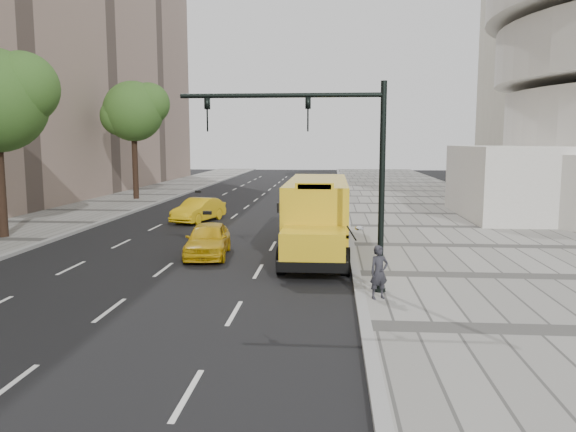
# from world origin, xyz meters

# --- Properties ---
(ground) EXTENTS (140.00, 140.00, 0.00)m
(ground) POSITION_xyz_m (0.00, 0.00, 0.00)
(ground) COLOR black
(ground) RESTS_ON ground
(sidewalk_museum) EXTENTS (12.00, 140.00, 0.15)m
(sidewalk_museum) POSITION_xyz_m (12.00, 0.00, 0.07)
(sidewalk_museum) COLOR gray
(sidewalk_museum) RESTS_ON ground
(curb_museum) EXTENTS (0.30, 140.00, 0.15)m
(curb_museum) POSITION_xyz_m (6.00, 0.00, 0.07)
(curb_museum) COLOR gray
(curb_museum) RESTS_ON ground
(curb_far) EXTENTS (0.30, 140.00, 0.15)m
(curb_far) POSITION_xyz_m (-8.00, 0.00, 0.07)
(curb_far) COLOR gray
(curb_far) RESTS_ON ground
(tree_c) EXTENTS (5.27, 4.69, 9.38)m
(tree_c) POSITION_xyz_m (-10.41, 18.90, 7.07)
(tree_c) COLOR black
(tree_c) RESTS_ON ground
(school_bus) EXTENTS (2.96, 11.56, 3.19)m
(school_bus) POSITION_xyz_m (4.50, -0.48, 1.76)
(school_bus) COLOR gold
(school_bus) RESTS_ON ground
(taxi_near) EXTENTS (2.04, 4.23, 1.39)m
(taxi_near) POSITION_xyz_m (0.10, -2.50, 0.70)
(taxi_near) COLOR gold
(taxi_near) RESTS_ON ground
(taxi_far) EXTENTS (2.60, 4.40, 1.37)m
(taxi_far) POSITION_xyz_m (-2.66, 7.39, 0.69)
(taxi_far) COLOR gold
(taxi_far) RESTS_ON ground
(pedestrian) EXTENTS (0.67, 0.57, 1.55)m
(pedestrian) POSITION_xyz_m (6.50, -8.76, 0.93)
(pedestrian) COLOR #26262D
(pedestrian) RESTS_ON sidewalk_museum
(traffic_signal) EXTENTS (6.18, 0.36, 6.40)m
(traffic_signal) POSITION_xyz_m (5.19, -7.95, 4.09)
(traffic_signal) COLOR black
(traffic_signal) RESTS_ON ground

